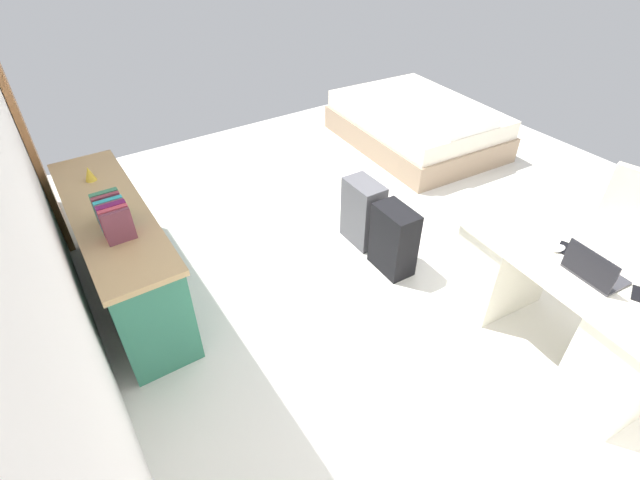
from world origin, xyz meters
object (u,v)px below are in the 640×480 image
Objects in this scene: suitcase_black at (394,240)px; figurine_small at (89,174)px; office_chair at (617,241)px; cell_phone_near_laptop at (638,294)px; cell_phone_by_mouse at (564,248)px; laptop at (593,271)px; desk at (560,302)px; bed at (417,125)px; suitcase_spare_grey at (363,212)px; computer_mouse at (559,248)px; credenza at (122,254)px.

suitcase_black is 2.35m from figurine_small.
cell_phone_near_laptop is (-0.49, 0.84, 0.30)m from office_chair.
cell_phone_near_laptop and cell_phone_by_mouse have the same top height.
laptop is 2.41× the size of cell_phone_near_laptop.
desk is 3.10m from bed.
suitcase_spare_grey is 4.27× the size of cell_phone_near_laptop.
computer_mouse is at bearing 153.12° from bed.
suitcase_spare_grey is (-1.17, 1.70, 0.05)m from bed.
suitcase_spare_grey is (-0.42, -1.89, -0.10)m from credenza.
cell_phone_by_mouse is at bearing -97.13° from computer_mouse.
laptop is at bearing 154.17° from bed.
office_chair is at bearing -127.29° from figurine_small.
desk is at bearing -19.56° from cell_phone_near_laptop.
desk is 0.50m from cell_phone_near_laptop.
laptop reaches higher than credenza.
laptop is (-2.91, 1.41, 0.53)m from bed.
desk is at bearing 138.15° from cell_phone_by_mouse.
cell_phone_near_laptop is 1.00× the size of cell_phone_by_mouse.
computer_mouse is at bearing -0.46° from desk.
computer_mouse reaches higher than desk.
suitcase_black is 1.43m from laptop.
office_chair reaches higher than suitcase_black.
suitcase_black is 1.65m from cell_phone_near_laptop.
laptop is 0.27m from cell_phone_by_mouse.
suitcase_spare_grey is 1.59m from computer_mouse.
bed is 3.44m from cell_phone_near_laptop.
laptop is at bearing -163.90° from suitcase_black.
credenza is (1.91, 3.11, -0.03)m from office_chair.
laptop is 3.28× the size of computer_mouse.
suitcase_spare_grey is 2.06m from cell_phone_near_laptop.
office_chair is at bearing -74.65° from laptop.
cell_phone_near_laptop is (-0.35, -0.03, 0.35)m from desk.
desk is at bearing -175.52° from computer_mouse.
office_chair is 0.47× the size of bed.
credenza is 3.32m from cell_phone_near_laptop.
suitcase_black is at bearing 25.03° from computer_mouse.
figurine_small is at bearing 39.74° from laptop.
bed is 19.86× the size of computer_mouse.
computer_mouse is at bearing 56.92° from cell_phone_by_mouse.
cell_phone_by_mouse is 1.24× the size of figurine_small.
suitcase_spare_grey is at bearing -102.65° from credenza.
suitcase_black is 4.18× the size of cell_phone_near_laptop.
credenza is at bearing 78.59° from suitcase_spare_grey.
bed is at bearing -21.94° from computer_mouse.
bed is at bearing -85.53° from figurine_small.
bed is at bearing -25.77° from desk.
office_chair reaches higher than cell_phone_near_laptop.
computer_mouse is at bearing -136.54° from figurine_small.
credenza is at bearing 54.57° from computer_mouse.
credenza reaches higher than cell_phone_near_laptop.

